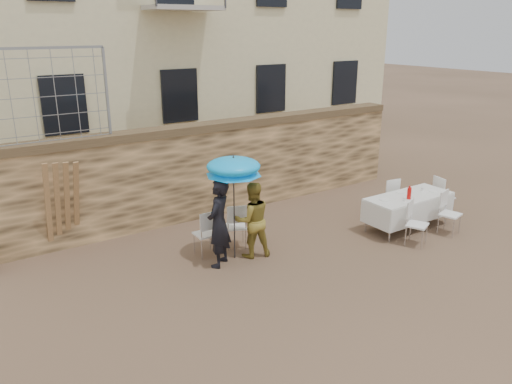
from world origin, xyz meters
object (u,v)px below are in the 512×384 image
table_chair_front_left (417,224)px  table_chair_back (387,197)px  table_chair_front_right (450,213)px  soda_bottle (409,193)px  man_suit (219,223)px  woman_dress (252,220)px  couple_chair_right (236,225)px  table_chair_side (443,196)px  umbrella (234,170)px  couple_chair_left (206,232)px  banquet_table (409,197)px

table_chair_front_left → table_chair_back: (0.80, 1.55, 0.00)m
table_chair_front_right → soda_bottle: bearing=125.3°
man_suit → table_chair_front_right: size_ratio=1.79×
man_suit → table_chair_front_left: size_ratio=1.79×
soda_bottle → table_chair_front_left: size_ratio=0.27×
table_chair_front_right → man_suit: bearing=149.5°
woman_dress → table_chair_front_right: 4.50m
couple_chair_right → table_chair_front_left: 3.78m
soda_bottle → table_chair_front_right: bearing=-40.6°
couple_chair_right → table_chair_front_left: (3.20, -2.02, 0.00)m
couple_chair_right → table_chair_side: bearing=-170.2°
umbrella → soda_bottle: size_ratio=7.46×
couple_chair_left → table_chair_front_left: same height
umbrella → table_chair_front_left: (3.50, -1.57, -1.34)m
woman_dress → table_chair_front_right: bearing=175.6°
couple_chair_right → table_chair_back: bearing=-164.3°
umbrella → table_chair_back: 4.50m
umbrella → banquet_table: (4.10, -0.82, -1.09)m
man_suit → table_chair_back: bearing=142.8°
woman_dress → banquet_table: (3.75, -0.72, -0.04)m
man_suit → couple_chair_left: size_ratio=1.79×
umbrella → table_chair_front_right: 5.04m
banquet_table → table_chair_front_right: bearing=-56.3°
couple_chair_right → soda_bottle: (3.60, -1.42, 0.43)m
table_chair_front_right → table_chair_front_left: bearing=165.9°
table_chair_front_right → table_chair_back: size_ratio=1.00×
man_suit → couple_chair_right: size_ratio=1.79×
woman_dress → couple_chair_left: bearing=-21.5°
umbrella → woman_dress: bearing=-15.9°
woman_dress → table_chair_back: bearing=-164.1°
table_chair_back → table_chair_side: same height
umbrella → table_chair_front_right: bearing=-18.9°
umbrella → table_chair_front_right: umbrella is taller
couple_chair_right → banquet_table: (3.80, -1.27, 0.25)m
couple_chair_right → table_chair_back: 4.02m
couple_chair_right → table_chair_front_right: bearing=177.3°
table_chair_side → soda_bottle: bearing=110.1°
table_chair_back → table_chair_front_left: bearing=71.9°
banquet_table → table_chair_front_left: table_chair_front_left is taller
umbrella → table_chair_back: (4.30, -0.02, -1.34)m
table_chair_back → couple_chair_left: bearing=3.5°
banquet_table → table_chair_front_left: size_ratio=2.19×
table_chair_front_left → table_chair_front_right: 1.10m
couple_chair_left → table_chair_front_left: (3.90, -2.02, 0.00)m
couple_chair_right → banquet_table: bearing=-176.0°
umbrella → soda_bottle: bearing=-14.0°
soda_bottle → table_chair_front_left: 0.84m
umbrella → table_chair_front_left: bearing=-24.2°
man_suit → couple_chair_left: 0.67m
couple_chair_left → table_chair_back: bearing=175.6°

